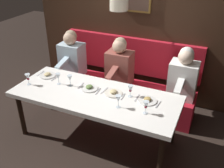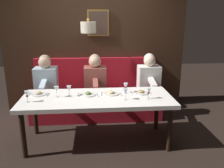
# 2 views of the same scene
# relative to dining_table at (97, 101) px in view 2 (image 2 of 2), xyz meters

# --- Properties ---
(ground_plane) EXTENTS (12.00, 12.00, 0.00)m
(ground_plane) POSITION_rel_dining_table_xyz_m (0.00, 0.00, -0.67)
(ground_plane) COLOR black
(dining_table) EXTENTS (0.90, 2.24, 0.74)m
(dining_table) POSITION_rel_dining_table_xyz_m (0.00, 0.00, 0.00)
(dining_table) COLOR white
(dining_table) RESTS_ON ground_plane
(banquette_bench) EXTENTS (0.52, 2.44, 0.45)m
(banquette_bench) POSITION_rel_dining_table_xyz_m (0.89, 0.00, -0.45)
(banquette_bench) COLOR red
(banquette_bench) RESTS_ON ground_plane
(back_wall_panel) EXTENTS (0.59, 3.64, 2.90)m
(back_wall_panel) POSITION_rel_dining_table_xyz_m (1.46, 0.00, 0.70)
(back_wall_panel) COLOR #382316
(back_wall_panel) RESTS_ON ground_plane
(diner_nearest) EXTENTS (0.60, 0.40, 0.79)m
(diner_nearest) POSITION_rel_dining_table_xyz_m (0.88, -0.99, 0.14)
(diner_nearest) COLOR white
(diner_nearest) RESTS_ON banquette_bench
(diner_near) EXTENTS (0.60, 0.40, 0.79)m
(diner_near) POSITION_rel_dining_table_xyz_m (0.88, 0.02, 0.14)
(diner_near) COLOR #934C42
(diner_near) RESTS_ON banquette_bench
(diner_middle) EXTENTS (0.60, 0.40, 0.79)m
(diner_middle) POSITION_rel_dining_table_xyz_m (0.88, 0.90, 0.14)
(diner_middle) COLOR silver
(diner_middle) RESTS_ON banquette_bench
(place_setting_0) EXTENTS (0.24, 0.31, 0.05)m
(place_setting_0) POSITION_rel_dining_table_xyz_m (0.18, 0.89, 0.08)
(place_setting_0) COLOR silver
(place_setting_0) RESTS_ON dining_table
(place_setting_1) EXTENTS (0.24, 0.32, 0.05)m
(place_setting_1) POSITION_rel_dining_table_xyz_m (0.12, -0.69, 0.08)
(place_setting_1) COLOR silver
(place_setting_1) RESTS_ON dining_table
(place_setting_2) EXTENTS (0.24, 0.32, 0.05)m
(place_setting_2) POSITION_rel_dining_table_xyz_m (0.11, -0.22, 0.08)
(place_setting_2) COLOR silver
(place_setting_2) RESTS_ON dining_table
(place_setting_3) EXTENTS (0.24, 0.32, 0.05)m
(place_setting_3) POSITION_rel_dining_table_xyz_m (0.10, 0.14, 0.08)
(place_setting_3) COLOR white
(place_setting_3) RESTS_ON dining_table
(wine_glass_0) EXTENTS (0.07, 0.07, 0.16)m
(wine_glass_0) POSITION_rel_dining_table_xyz_m (-0.14, -0.74, 0.18)
(wine_glass_0) COLOR silver
(wine_glass_0) RESTS_ON dining_table
(wine_glass_1) EXTENTS (0.07, 0.07, 0.16)m
(wine_glass_1) POSITION_rel_dining_table_xyz_m (0.06, 0.41, 0.18)
(wine_glass_1) COLOR silver
(wine_glass_1) RESTS_ON dining_table
(wine_glass_2) EXTENTS (0.07, 0.07, 0.16)m
(wine_glass_2) POSITION_rel_dining_table_xyz_m (-0.14, 0.97, 0.18)
(wine_glass_2) COLOR silver
(wine_glass_2) RESTS_ON dining_table
(wine_glass_3) EXTENTS (0.07, 0.07, 0.16)m
(wine_glass_3) POSITION_rel_dining_table_xyz_m (0.04, 0.59, 0.18)
(wine_glass_3) COLOR silver
(wine_glass_3) RESTS_ON dining_table
(wine_glass_4) EXTENTS (0.07, 0.07, 0.16)m
(wine_glass_4) POSITION_rel_dining_table_xyz_m (-0.15, -0.40, 0.18)
(wine_glass_4) COLOR silver
(wine_glass_4) RESTS_ON dining_table
(wine_glass_5) EXTENTS (0.07, 0.07, 0.16)m
(wine_glass_5) POSITION_rel_dining_table_xyz_m (0.14, -0.45, 0.18)
(wine_glass_5) COLOR silver
(wine_glass_5) RESTS_ON dining_table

